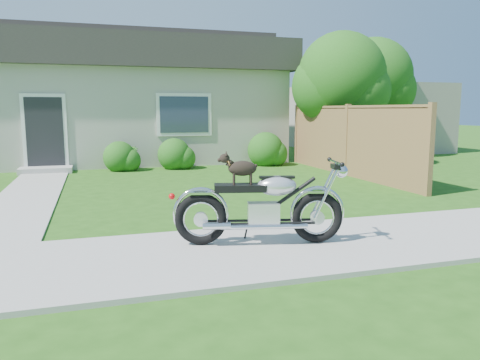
% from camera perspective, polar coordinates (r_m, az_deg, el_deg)
% --- Properties ---
extents(ground, '(80.00, 80.00, 0.00)m').
position_cam_1_polar(ground, '(5.64, -15.01, -9.85)').
color(ground, '#235114').
rests_on(ground, ground).
extents(sidewalk, '(24.00, 2.20, 0.04)m').
position_cam_1_polar(sidewalk, '(5.63, -15.02, -9.66)').
color(sidewalk, '#9E9B93').
rests_on(sidewalk, ground).
extents(walkway, '(1.20, 8.00, 0.03)m').
position_cam_1_polar(walkway, '(10.59, -24.30, -1.64)').
color(walkway, '#9E9B93').
rests_on(walkway, ground).
extents(house, '(12.60, 7.03, 4.50)m').
position_cam_1_polar(house, '(17.35, -16.98, 9.55)').
color(house, '#AFAB9E').
rests_on(house, ground).
extents(fence, '(0.12, 6.62, 1.90)m').
position_cam_1_polar(fence, '(12.87, 12.94, 4.74)').
color(fence, olive).
rests_on(fence, ground).
extents(tree_near, '(2.72, 2.68, 4.11)m').
position_cam_1_polar(tree_near, '(14.94, 12.81, 11.76)').
color(tree_near, '#3D2B1C').
rests_on(tree_near, ground).
extents(tree_far, '(2.87, 2.85, 4.37)m').
position_cam_1_polar(tree_far, '(18.28, 16.36, 11.53)').
color(tree_far, '#3D2B1C').
rests_on(tree_far, ground).
extents(shrub_row, '(10.90, 1.14, 1.14)m').
position_cam_1_polar(shrub_row, '(13.99, -11.46, 3.01)').
color(shrub_row, '#215717').
rests_on(shrub_row, ground).
extents(potted_plant_right, '(0.52, 0.52, 0.69)m').
position_cam_1_polar(potted_plant_right, '(14.01, -13.07, 2.59)').
color(potted_plant_right, '#27631B').
rests_on(potted_plant_right, ground).
extents(motorcycle_with_dog, '(2.19, 0.82, 1.17)m').
position_cam_1_polar(motorcycle_with_dog, '(5.98, 2.78, -3.03)').
color(motorcycle_with_dog, black).
rests_on(motorcycle_with_dog, sidewalk).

